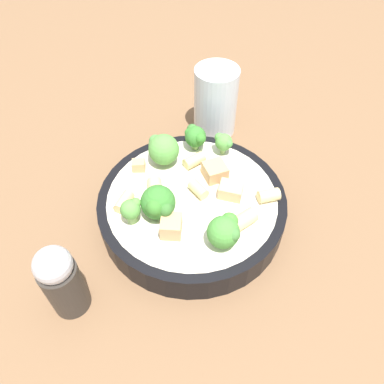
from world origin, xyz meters
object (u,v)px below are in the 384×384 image
broccoli_floret_3 (225,231)px  chicken_chunk_1 (231,190)px  broccoli_floret_0 (195,136)px  rigatoni_1 (244,220)px  rigatoni_2 (201,191)px  broccoli_floret_4 (224,142)px  rigatoni_4 (155,189)px  drinking_glass (215,105)px  rigatoni_3 (269,196)px  pasta_bowl (192,205)px  chicken_chunk_3 (215,171)px  chicken_chunk_2 (171,226)px  broccoli_floret_1 (158,204)px  broccoli_floret_2 (163,148)px  rigatoni_0 (194,160)px  chicken_chunk_0 (139,165)px  pepper_shaker (60,279)px  rigatoni_5 (124,202)px  broccoli_floret_5 (131,210)px

broccoli_floret_3 → chicken_chunk_1: broccoli_floret_3 is taller
broccoli_floret_0 → chicken_chunk_1: bearing=74.3°
rigatoni_1 → rigatoni_2: (0.01, -0.06, -0.00)m
broccoli_floret_4 → rigatoni_4: broccoli_floret_4 is taller
chicken_chunk_1 → drinking_glass: drinking_glass is taller
broccoli_floret_4 → rigatoni_3: bearing=78.8°
pasta_bowl → rigatoni_1: rigatoni_1 is taller
broccoli_floret_4 → chicken_chunk_3: 0.05m
chicken_chunk_2 → chicken_chunk_1: bearing=175.6°
broccoli_floret_1 → broccoli_floret_2: broccoli_floret_2 is taller
pasta_bowl → broccoli_floret_4: (-0.08, -0.03, 0.03)m
broccoli_floret_0 → broccoli_floret_2: (0.05, -0.01, 0.00)m
rigatoni_0 → chicken_chunk_0: (0.06, -0.04, -0.00)m
broccoli_floret_1 → rigatoni_3: 0.13m
chicken_chunk_0 → pepper_shaker: pepper_shaker is taller
pasta_bowl → rigatoni_0: rigatoni_0 is taller
chicken_chunk_0 → rigatoni_5: bearing=36.8°
broccoli_floret_1 → rigatoni_0: (-0.09, -0.03, -0.01)m
rigatoni_4 → drinking_glass: 0.19m
chicken_chunk_1 → chicken_chunk_2: 0.09m
broccoli_floret_5 → chicken_chunk_2: broccoli_floret_5 is taller
rigatoni_1 → rigatoni_5: (0.08, -0.11, -0.00)m
rigatoni_2 → chicken_chunk_3: (-0.03, -0.01, 0.00)m
broccoli_floret_3 → rigatoni_4: size_ratio=1.57×
rigatoni_0 → drinking_glass: bearing=-147.6°
chicken_chunk_1 → pasta_bowl: bearing=-37.6°
chicken_chunk_2 → pepper_shaker: (0.12, -0.02, 0.00)m
chicken_chunk_3 → broccoli_floret_1: bearing=0.9°
broccoli_floret_2 → rigatoni_4: 0.06m
rigatoni_2 → rigatoni_5: (0.08, -0.05, 0.00)m
pepper_shaker → chicken_chunk_2: bearing=168.6°
broccoli_floret_1 → broccoli_floret_3: bearing=110.8°
broccoli_floret_4 → chicken_chunk_2: (0.13, 0.05, -0.01)m
broccoli_floret_0 → chicken_chunk_3: bearing=72.2°
rigatoni_2 → chicken_chunk_2: chicken_chunk_2 is taller
chicken_chunk_2 → broccoli_floret_3: bearing=123.8°
chicken_chunk_0 → pepper_shaker: size_ratio=0.17×
broccoli_floret_2 → chicken_chunk_2: size_ratio=1.69×
broccoli_floret_2 → broccoli_floret_4: 0.08m
rigatoni_3 → rigatoni_5: 0.17m
chicken_chunk_1 → rigatoni_5: bearing=-35.0°
rigatoni_0 → rigatoni_4: bearing=4.2°
broccoli_floret_4 → rigatoni_0: (0.04, -0.01, -0.01)m
pasta_bowl → broccoli_floret_5: 0.08m
broccoli_floret_5 → rigatoni_5: 0.03m
broccoli_floret_3 → rigatoni_1: broccoli_floret_3 is taller
broccoli_floret_0 → broccoli_floret_5: (0.14, 0.04, -0.00)m
broccoli_floret_2 → pepper_shaker: bearing=19.9°
broccoli_floret_4 → chicken_chunk_1: (0.05, 0.06, -0.01)m
rigatoni_0 → chicken_chunk_3: size_ratio=1.02×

